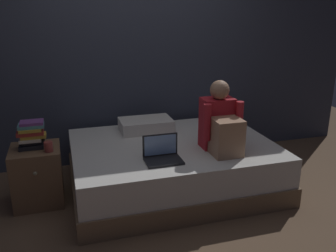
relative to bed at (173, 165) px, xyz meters
name	(u,v)px	position (x,y,z in m)	size (l,w,h in m)	color
ground_plane	(162,203)	(-0.20, -0.30, -0.24)	(8.00, 8.00, 0.00)	brown
wall_back	(133,45)	(-0.20, 0.90, 1.11)	(5.60, 0.10, 2.70)	#383D4C
bed	(173,165)	(0.00, 0.00, 0.00)	(2.00, 1.50, 0.48)	#7A6047
nightstand	(38,175)	(-1.30, 0.06, 0.04)	(0.44, 0.46, 0.54)	brown
person_sitting	(221,124)	(0.38, -0.30, 0.49)	(0.39, 0.44, 0.66)	#B21E28
laptop	(162,154)	(-0.22, -0.38, 0.30)	(0.32, 0.23, 0.22)	black
pillow	(146,125)	(-0.17, 0.45, 0.31)	(0.56, 0.36, 0.13)	silver
book_stack	(32,135)	(-1.31, 0.07, 0.44)	(0.25, 0.16, 0.25)	black
mug	(49,147)	(-1.17, -0.06, 0.35)	(0.08, 0.08, 0.09)	#933833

